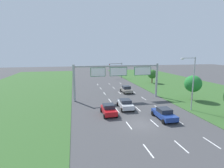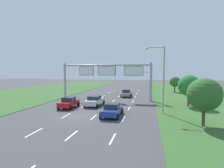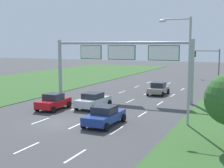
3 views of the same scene
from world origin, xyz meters
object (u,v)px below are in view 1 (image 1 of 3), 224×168
car_far_ahead (109,110)px  car_mid_lane (164,114)px  traffic_light_mast (117,68)px  car_near_red (126,89)px  car_lead_silver (125,104)px  roadside_tree_mid (193,84)px  roadside_tree_far (152,74)px  sign_gantry (119,74)px  street_lamp (191,79)px

car_far_ahead → car_mid_lane: bearing=-25.5°
car_far_ahead → traffic_light_mast: traffic_light_mast is taller
car_mid_lane → car_far_ahead: 7.95m
car_mid_lane → car_far_ahead: (-7.22, 3.34, 0.02)m
car_near_red → car_lead_silver: 11.73m
roadside_tree_mid → roadside_tree_far: (0.71, 19.47, -0.48)m
car_far_ahead → traffic_light_mast: 37.78m
roadside_tree_mid → car_mid_lane: bearing=-142.6°
car_lead_silver → sign_gantry: sign_gantry is taller
car_mid_lane → sign_gantry: bearing=106.6°
car_near_red → car_lead_silver: same height
street_lamp → roadside_tree_far: (5.21, 24.83, -2.30)m
car_lead_silver → car_far_ahead: 3.98m
sign_gantry → roadside_tree_mid: 14.40m
car_mid_lane → street_lamp: street_lamp is taller
car_far_ahead → roadside_tree_mid: bearing=13.8°
car_near_red → street_lamp: street_lamp is taller
car_mid_lane → sign_gantry: 13.14m
car_far_ahead → sign_gantry: sign_gantry is taller
car_far_ahead → traffic_light_mast: bearing=73.8°
car_near_red → car_mid_lane: 16.80m
traffic_light_mast → roadside_tree_mid: 32.63m
car_near_red → street_lamp: size_ratio=0.47×
car_near_red → car_far_ahead: bearing=-117.6°
car_near_red → car_far_ahead: size_ratio=1.03×
car_lead_silver → street_lamp: bearing=-15.3°
sign_gantry → roadside_tree_far: (14.40, 15.34, -2.19)m
car_near_red → street_lamp: (6.10, -14.33, 4.30)m
sign_gantry → roadside_tree_mid: bearing=-16.8°
car_mid_lane → roadside_tree_far: (10.95, 27.30, 2.01)m
car_mid_lane → street_lamp: 7.59m
traffic_light_mast → roadside_tree_far: (8.05, -12.31, -1.09)m
sign_gantry → traffic_light_mast: (6.35, 27.65, -1.10)m
car_near_red → roadside_tree_mid: (10.60, -8.97, 2.48)m
car_lead_silver → traffic_light_mast: (6.86, 33.98, 3.07)m
car_mid_lane → roadside_tree_far: size_ratio=1.06×
car_mid_lane → roadside_tree_mid: 13.13m
sign_gantry → traffic_light_mast: bearing=77.1°
street_lamp → car_far_ahead: bearing=176.2°
car_near_red → sign_gantry: (-3.09, -4.84, 4.19)m
car_far_ahead → sign_gantry: 10.29m
traffic_light_mast → street_lamp: (2.84, -37.14, 1.21)m
car_near_red → sign_gantry: size_ratio=0.23×
car_mid_lane → car_near_red: bearing=91.7°
car_lead_silver → roadside_tree_mid: size_ratio=0.93×
roadside_tree_mid → street_lamp: bearing=-130.0°
street_lamp → roadside_tree_mid: size_ratio=1.74×
car_mid_lane → sign_gantry: sign_gantry is taller
car_mid_lane → street_lamp: bearing=23.8°
car_near_red → roadside_tree_mid: roadside_tree_mid is taller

